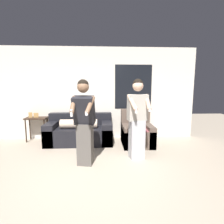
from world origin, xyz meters
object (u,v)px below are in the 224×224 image
Objects in this scene: person_left at (84,122)px; person_right at (137,119)px; armchair at (137,133)px; side_table at (36,121)px; couch at (80,132)px.

person_left is 0.99× the size of person_right.
person_left is at bearing -137.32° from armchair.
side_table is at bearing 152.16° from person_right.
person_right is at bearing -27.84° from side_table.
armchair is 1.84m from person_left.
couch is 2.14× the size of side_table.
person_left reaches higher than side_table.
side_table is 3.00m from person_right.
person_right is (1.38, -1.16, 0.58)m from couch.
couch is at bearing 140.07° from person_right.
person_left reaches higher than armchair.
person_right reaches higher than couch.
couch is 1.05× the size of person_left.
person_right is (2.64, -1.40, 0.32)m from side_table.
person_right is (-0.19, -0.93, 0.58)m from armchair.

